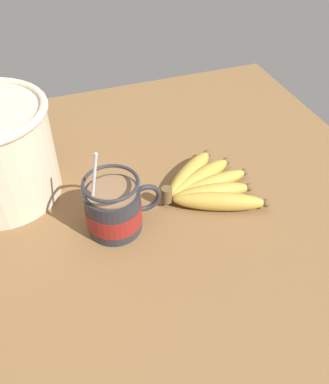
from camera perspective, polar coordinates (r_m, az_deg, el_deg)
The scene contains 3 objects.
table at distance 78.89cm, azimuth -1.51°, elevation -3.05°, with size 93.26×93.26×3.11cm.
coffee_mug at distance 72.07cm, azimuth -6.73°, elevation -2.24°, with size 13.28×9.54×16.37cm.
banana_bunch at distance 80.18cm, azimuth 5.49°, elevation 0.83°, with size 18.67×19.82×4.14cm.
Camera 1 is at (-16.74, -53.21, 57.34)cm, focal length 40.00 mm.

